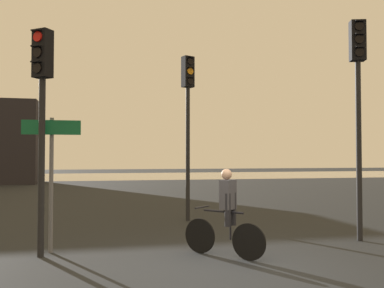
# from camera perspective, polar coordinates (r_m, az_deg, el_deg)

# --- Properties ---
(ground_plane) EXTENTS (120.00, 120.00, 0.00)m
(ground_plane) POSITION_cam_1_polar(r_m,az_deg,el_deg) (7.05, 5.27, -16.85)
(ground_plane) COLOR black
(water_strip) EXTENTS (80.00, 16.00, 0.01)m
(water_strip) POSITION_cam_1_polar(r_m,az_deg,el_deg) (42.28, -9.95, -4.24)
(water_strip) COLOR #9E937F
(water_strip) RESTS_ON ground
(traffic_light_near_left) EXTENTS (0.40, 0.42, 4.21)m
(traffic_light_near_left) POSITION_cam_1_polar(r_m,az_deg,el_deg) (8.46, -19.37, 5.83)
(traffic_light_near_left) COLOR black
(traffic_light_near_left) RESTS_ON ground
(traffic_light_center) EXTENTS (0.38, 0.40, 4.78)m
(traffic_light_center) POSITION_cam_1_polar(r_m,az_deg,el_deg) (12.48, -0.55, 4.97)
(traffic_light_center) COLOR black
(traffic_light_center) RESTS_ON ground
(traffic_light_near_right) EXTENTS (0.38, 0.39, 4.88)m
(traffic_light_near_right) POSITION_cam_1_polar(r_m,az_deg,el_deg) (10.25, 21.28, 6.94)
(traffic_light_near_right) COLOR black
(traffic_light_near_right) RESTS_ON ground
(direction_sign_post) EXTENTS (1.10, 0.13, 2.60)m
(direction_sign_post) POSITION_cam_1_polar(r_m,az_deg,el_deg) (8.68, -18.26, -2.60)
(direction_sign_post) COLOR slate
(direction_sign_post) RESTS_ON ground
(cyclist) EXTENTS (1.17, 1.30, 1.62)m
(cyclist) POSITION_cam_1_polar(r_m,az_deg,el_deg) (7.99, 4.60, -9.07)
(cyclist) COLOR black
(cyclist) RESTS_ON ground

